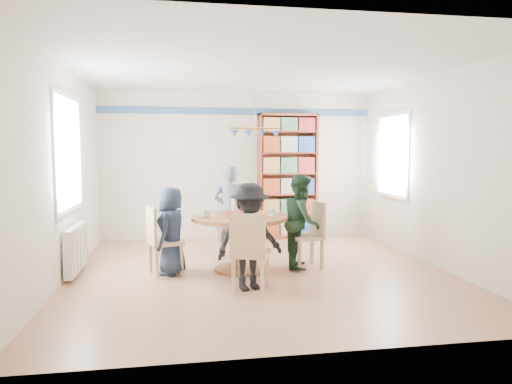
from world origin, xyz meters
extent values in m
plane|color=#A77958|center=(0.00, 0.00, 0.00)|extent=(5.00, 5.00, 0.00)
plane|color=white|center=(0.00, 0.00, 2.70)|extent=(5.00, 5.00, 0.00)
plane|color=beige|center=(0.00, 2.50, 1.35)|extent=(5.00, 0.00, 5.00)
plane|color=beige|center=(0.00, -2.50, 1.35)|extent=(5.00, 0.00, 5.00)
plane|color=beige|center=(-2.50, 0.00, 1.35)|extent=(0.00, 5.00, 5.00)
plane|color=beige|center=(2.50, 0.00, 1.35)|extent=(0.00, 5.00, 5.00)
cube|color=#2F5582|center=(0.00, 2.48, 2.35)|extent=(5.00, 0.02, 0.12)
cube|color=white|center=(-2.48, 0.30, 1.60)|extent=(0.03, 1.32, 1.52)
cube|color=white|center=(-2.46, 0.30, 1.60)|extent=(0.01, 1.20, 1.40)
cube|color=white|center=(2.48, 1.30, 1.55)|extent=(0.03, 1.12, 1.42)
cube|color=white|center=(2.46, 1.30, 1.55)|extent=(0.01, 1.00, 1.30)
cylinder|color=gold|center=(0.00, 0.50, 2.33)|extent=(0.01, 0.01, 0.75)
cylinder|color=gold|center=(0.00, 0.50, 1.95)|extent=(0.80, 0.02, 0.02)
cone|color=#4269B9|center=(-0.30, 0.50, 1.87)|extent=(0.11, 0.11, 0.10)
cone|color=#4269B9|center=(-0.10, 0.50, 1.87)|extent=(0.11, 0.11, 0.10)
cone|color=#4269B9|center=(0.10, 0.50, 1.87)|extent=(0.11, 0.11, 0.10)
cone|color=#4269B9|center=(0.30, 0.50, 1.87)|extent=(0.11, 0.11, 0.10)
cube|color=silver|center=(-2.42, 0.30, 0.35)|extent=(0.10, 1.00, 0.60)
cube|color=silver|center=(-2.36, -0.10, 0.35)|extent=(0.02, 0.06, 0.56)
cube|color=silver|center=(-2.36, 0.10, 0.35)|extent=(0.02, 0.06, 0.56)
cube|color=silver|center=(-2.36, 0.30, 0.35)|extent=(0.02, 0.06, 0.56)
cube|color=silver|center=(-2.36, 0.50, 0.35)|extent=(0.02, 0.06, 0.56)
cube|color=silver|center=(-2.36, 0.70, 0.35)|extent=(0.02, 0.06, 0.56)
cylinder|color=brown|center=(-0.27, 0.15, 0.72)|extent=(1.30, 1.30, 0.05)
cylinder|color=brown|center=(-0.27, 0.15, 0.35)|extent=(0.16, 0.16, 0.70)
cylinder|color=brown|center=(-0.27, 0.15, 0.02)|extent=(0.70, 0.70, 0.04)
cube|color=tan|center=(-1.26, 0.12, 0.43)|extent=(0.51, 0.51, 0.05)
cube|color=tan|center=(-1.43, 0.06, 0.67)|extent=(0.16, 0.39, 0.48)
cube|color=tan|center=(-1.05, 0.01, 0.21)|extent=(0.05, 0.05, 0.41)
cube|color=tan|center=(-1.15, 0.32, 0.21)|extent=(0.05, 0.05, 0.41)
cube|color=tan|center=(-1.36, -0.09, 0.21)|extent=(0.05, 0.05, 0.41)
cube|color=tan|center=(-1.46, 0.22, 0.21)|extent=(0.05, 0.05, 0.41)
cube|color=tan|center=(0.66, 0.14, 0.44)|extent=(0.46, 0.46, 0.05)
cube|color=tan|center=(0.85, 0.17, 0.68)|extent=(0.10, 0.41, 0.49)
cube|color=tan|center=(0.48, 0.28, 0.21)|extent=(0.04, 0.04, 0.42)
cube|color=tan|center=(0.52, -0.04, 0.21)|extent=(0.04, 0.04, 0.42)
cube|color=tan|center=(0.80, 0.33, 0.21)|extent=(0.04, 0.04, 0.42)
cube|color=tan|center=(0.85, 0.00, 0.21)|extent=(0.04, 0.04, 0.42)
cube|color=tan|center=(-0.30, 1.09, 0.43)|extent=(0.43, 0.43, 0.05)
cube|color=tan|center=(-0.28, 1.27, 0.66)|extent=(0.40, 0.07, 0.47)
cube|color=tan|center=(-0.47, 0.94, 0.20)|extent=(0.04, 0.04, 0.41)
cube|color=tan|center=(-0.15, 0.91, 0.20)|extent=(0.04, 0.04, 0.41)
cube|color=tan|center=(-0.45, 1.26, 0.20)|extent=(0.04, 0.04, 0.41)
cube|color=tan|center=(-0.12, 1.23, 0.20)|extent=(0.04, 0.04, 0.41)
cube|color=tan|center=(-0.25, -0.77, 0.44)|extent=(0.53, 0.53, 0.05)
cube|color=tan|center=(-0.32, -0.94, 0.69)|extent=(0.40, 0.18, 0.49)
cube|color=tan|center=(-0.04, -0.67, 0.21)|extent=(0.05, 0.05, 0.42)
cube|color=tan|center=(-0.35, -0.55, 0.21)|extent=(0.05, 0.05, 0.42)
cube|color=tan|center=(-0.15, -0.98, 0.21)|extent=(0.05, 0.05, 0.42)
cube|color=tan|center=(-0.47, -0.86, 0.21)|extent=(0.05, 0.05, 0.42)
imported|color=#1B263C|center=(-1.17, 0.11, 0.58)|extent=(0.55, 0.66, 1.16)
imported|color=black|center=(0.61, 0.17, 0.66)|extent=(0.65, 0.75, 1.31)
imported|color=gray|center=(-0.31, 1.01, 0.71)|extent=(0.58, 0.45, 1.42)
imported|color=black|center=(-0.26, -0.72, 0.63)|extent=(0.92, 0.69, 1.26)
cube|color=maroon|center=(0.38, 2.34, 1.15)|extent=(0.04, 0.33, 2.31)
cube|color=maroon|center=(1.44, 2.34, 1.15)|extent=(0.04, 0.33, 2.31)
cube|color=maroon|center=(0.91, 2.34, 2.28)|extent=(1.10, 0.33, 0.04)
cube|color=maroon|center=(0.91, 2.34, 0.03)|extent=(1.10, 0.33, 0.07)
cube|color=maroon|center=(0.91, 2.49, 1.15)|extent=(1.10, 0.02, 2.31)
cube|color=maroon|center=(0.91, 2.34, 0.44)|extent=(1.03, 0.31, 0.03)
cube|color=maroon|center=(0.91, 2.34, 0.82)|extent=(1.03, 0.31, 0.03)
cube|color=maroon|center=(0.91, 2.34, 1.21)|extent=(1.03, 0.31, 0.03)
cube|color=maroon|center=(0.91, 2.34, 1.59)|extent=(1.03, 0.31, 0.03)
cube|color=maroon|center=(0.91, 2.34, 1.98)|extent=(1.03, 0.31, 0.03)
cube|color=#9C3C18|center=(0.58, 2.32, 0.21)|extent=(0.30, 0.24, 0.29)
cube|color=beige|center=(0.91, 2.32, 0.21)|extent=(0.30, 0.24, 0.29)
cube|color=navy|center=(1.24, 2.32, 0.21)|extent=(0.30, 0.24, 0.29)
cube|color=#BD864B|center=(0.58, 2.32, 0.60)|extent=(0.30, 0.24, 0.29)
cube|color=#437850|center=(0.91, 2.32, 0.60)|extent=(0.30, 0.24, 0.29)
cube|color=maroon|center=(1.24, 2.32, 0.60)|extent=(0.30, 0.24, 0.29)
cube|color=#9C3C18|center=(0.58, 2.32, 0.98)|extent=(0.30, 0.24, 0.29)
cube|color=beige|center=(0.91, 2.32, 0.98)|extent=(0.30, 0.24, 0.29)
cube|color=navy|center=(1.24, 2.32, 0.98)|extent=(0.30, 0.24, 0.29)
cube|color=#BD864B|center=(0.58, 2.32, 1.36)|extent=(0.30, 0.24, 0.29)
cube|color=#437850|center=(0.91, 2.32, 1.36)|extent=(0.30, 0.24, 0.29)
cube|color=maroon|center=(1.24, 2.32, 1.36)|extent=(0.30, 0.24, 0.29)
cube|color=#9C3C18|center=(0.58, 2.32, 1.75)|extent=(0.30, 0.24, 0.29)
cube|color=beige|center=(0.91, 2.32, 1.75)|extent=(0.30, 0.24, 0.29)
cube|color=navy|center=(1.24, 2.32, 1.75)|extent=(0.30, 0.24, 0.29)
cube|color=#BD864B|center=(0.58, 2.32, 2.11)|extent=(0.30, 0.24, 0.24)
cube|color=#437850|center=(0.91, 2.32, 2.11)|extent=(0.30, 0.24, 0.24)
cube|color=maroon|center=(1.24, 2.32, 2.11)|extent=(0.30, 0.24, 0.24)
cylinder|color=white|center=(-0.31, 0.23, 0.86)|extent=(0.11, 0.11, 0.22)
sphere|color=white|center=(-0.31, 0.23, 0.97)|extent=(0.08, 0.08, 0.08)
cylinder|color=silver|center=(-0.15, 0.27, 0.88)|extent=(0.07, 0.07, 0.26)
cylinder|color=#4269B9|center=(-0.15, 0.27, 1.02)|extent=(0.03, 0.03, 0.03)
cylinder|color=white|center=(-0.22, 0.41, 0.76)|extent=(0.28, 0.28, 0.01)
cylinder|color=maroon|center=(-0.22, 0.41, 0.80)|extent=(0.22, 0.22, 0.08)
cylinder|color=white|center=(-0.36, -0.12, 0.76)|extent=(0.28, 0.28, 0.01)
cylinder|color=maroon|center=(-0.36, -0.12, 0.80)|extent=(0.22, 0.22, 0.08)
cylinder|color=white|center=(-0.71, 0.15, 0.75)|extent=(0.19, 0.19, 0.01)
imported|color=white|center=(-0.71, 0.15, 0.80)|extent=(0.11, 0.11, 0.09)
cylinder|color=white|center=(0.18, 0.15, 0.75)|extent=(0.19, 0.19, 0.01)
imported|color=white|center=(0.18, 0.15, 0.79)|extent=(0.09, 0.09, 0.09)
cylinder|color=white|center=(-0.26, 0.60, 0.75)|extent=(0.19, 0.19, 0.01)
imported|color=white|center=(-0.26, 0.60, 0.80)|extent=(0.11, 0.11, 0.09)
cylinder|color=white|center=(-0.26, -0.29, 0.75)|extent=(0.19, 0.19, 0.01)
imported|color=white|center=(-0.26, -0.29, 0.79)|extent=(0.09, 0.09, 0.09)
camera|label=1|loc=(-1.02, -5.92, 1.64)|focal=32.00mm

